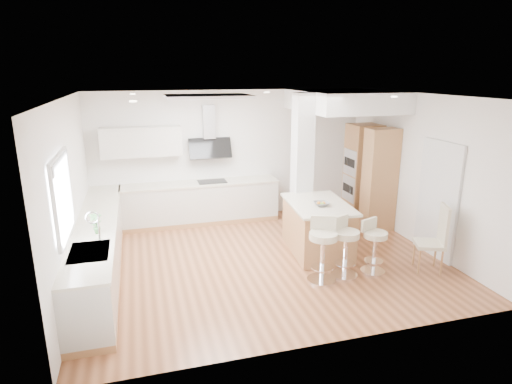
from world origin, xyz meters
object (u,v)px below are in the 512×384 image
object	(u,v)px
peninsula	(317,227)
bar_stool_a	(323,246)
dining_chair	(436,236)
bar_stool_b	(345,244)
bar_stool_c	(374,243)

from	to	relation	value
peninsula	bar_stool_a	distance (m)	1.12
dining_chair	bar_stool_b	bearing A→B (deg)	-166.84
bar_stool_c	bar_stool_b	bearing A→B (deg)	157.70
peninsula	dining_chair	size ratio (longest dim) A/B	1.42
dining_chair	bar_stool_c	bearing A→B (deg)	-170.57
bar_stool_a	dining_chair	bearing A→B (deg)	16.56
bar_stool_a	bar_stool_b	size ratio (longest dim) A/B	1.05
peninsula	bar_stool_a	world-z (taller)	bar_stool_a
peninsula	bar_stool_c	bearing A→B (deg)	-56.44
bar_stool_c	bar_stool_a	bearing A→B (deg)	162.20
bar_stool_b	dining_chair	xyz separation A→B (m)	(1.51, -0.24, 0.06)
peninsula	bar_stool_b	xyz separation A→B (m)	(0.03, -0.99, 0.08)
bar_stool_a	bar_stool_b	xyz separation A→B (m)	(0.41, 0.06, -0.03)
peninsula	dining_chair	xyz separation A→B (m)	(1.54, -1.23, 0.13)
bar_stool_a	bar_stool_c	world-z (taller)	bar_stool_a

